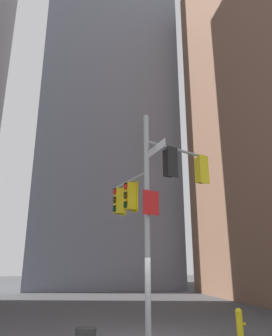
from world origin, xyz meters
name	(u,v)px	position (x,y,z in m)	size (l,w,h in m)	color
building_mid_block	(107,95)	(0.84, 26.63, 23.42)	(14.62, 14.62, 46.85)	slate
signal_pole_assembly	(153,193)	(0.41, 0.80, 4.78)	(3.65, 3.13, 7.45)	#9EA0A3
fire_hydrant	(239,322)	(3.26, 0.60, 0.47)	(0.33, 0.23, 0.89)	yellow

